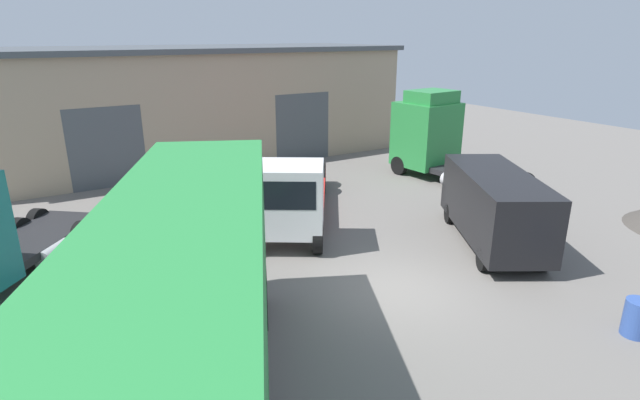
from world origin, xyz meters
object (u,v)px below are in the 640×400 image
at_px(container_trailer_green, 178,328).
at_px(delivery_van_black, 493,204).
at_px(tractor_unit_green, 433,137).
at_px(flatbed_truck_white, 289,195).
at_px(oil_drum, 637,318).

relative_size(container_trailer_green, delivery_van_black, 2.00).
bearing_deg(tractor_unit_green, flatbed_truck_white, 101.35).
bearing_deg(container_trailer_green, tractor_unit_green, 150.36).
bearing_deg(delivery_van_black, flatbed_truck_white, 81.21).
bearing_deg(delivery_van_black, oil_drum, -164.06).
bearing_deg(flatbed_truck_white, delivery_van_black, 83.02).
xyz_separation_m(container_trailer_green, flatbed_truck_white, (6.07, 8.23, -1.31)).
bearing_deg(delivery_van_black, container_trailer_green, 139.76).
distance_m(flatbed_truck_white, oil_drum, 10.52).
relative_size(delivery_van_black, flatbed_truck_white, 0.70).
distance_m(delivery_van_black, oil_drum, 5.72).
distance_m(container_trailer_green, delivery_van_black, 12.04).
height_order(delivery_van_black, tractor_unit_green, tractor_unit_green).
distance_m(tractor_unit_green, oil_drum, 13.78).
distance_m(tractor_unit_green, flatbed_truck_white, 9.68).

